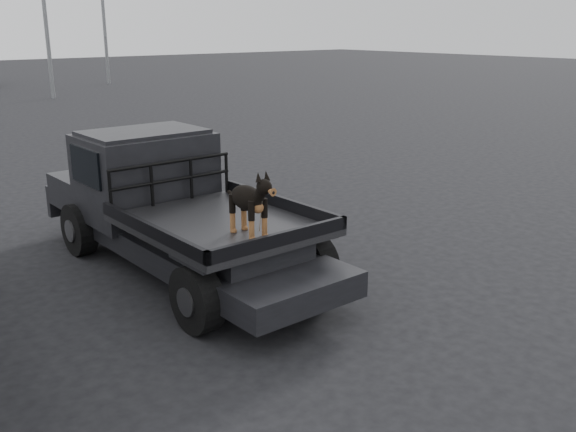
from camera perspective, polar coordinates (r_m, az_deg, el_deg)
ground at (r=7.13m, az=-5.66°, el=-10.27°), size 120.00×120.00×0.00m
flatbed_ute at (r=8.77m, az=-9.38°, el=-1.91°), size 2.00×5.40×0.92m
ute_cab at (r=9.35m, az=-12.61°, el=4.78°), size 1.72×1.30×0.88m
headache_rack at (r=8.74m, az=-10.27°, el=2.99°), size 1.80×0.08×0.55m
dog at (r=7.22m, az=-3.56°, el=1.13°), size 0.32×0.60×0.74m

